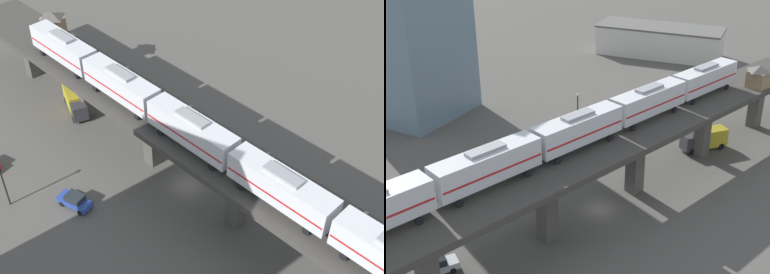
% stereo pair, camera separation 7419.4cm
% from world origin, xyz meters
% --- Properties ---
extents(ground_plane, '(400.00, 400.00, 0.00)m').
position_xyz_m(ground_plane, '(0.00, 0.00, 0.00)').
color(ground_plane, '#4C4944').
extents(elevated_viaduct, '(37.37, 89.86, 8.92)m').
position_xyz_m(elevated_viaduct, '(-0.07, -0.19, 7.61)').
color(elevated_viaduct, '#393733').
rests_on(elevated_viaduct, ground).
extents(subway_train, '(22.60, 60.02, 4.45)m').
position_xyz_m(subway_train, '(-2.09, -1.80, 11.46)').
color(subway_train, silver).
rests_on(subway_train, elevated_viaduct).
extents(signal_hut, '(4.08, 4.08, 3.40)m').
position_xyz_m(signal_hut, '(12.30, 28.96, 10.72)').
color(signal_hut, '#8C7251').
rests_on(signal_hut, elevated_viaduct).
extents(street_car_blue, '(2.18, 4.51, 1.89)m').
position_xyz_m(street_car_blue, '(-9.40, 10.71, 0.94)').
color(street_car_blue, '#233D93').
rests_on(street_car_blue, ground).
extents(street_car_red, '(2.23, 4.53, 1.89)m').
position_xyz_m(street_car_red, '(-9.28, 25.49, 0.94)').
color(street_car_red, '#AD1E1E').
rests_on(street_car_red, ground).
extents(street_car_silver, '(3.93, 4.66, 1.89)m').
position_xyz_m(street_car_silver, '(-9.82, -18.83, 0.94)').
color(street_car_silver, '#B7BABF').
rests_on(street_car_silver, ground).
extents(delivery_truck, '(6.40, 6.93, 3.20)m').
position_xyz_m(delivery_truck, '(6.81, 22.40, 1.76)').
color(delivery_truck, '#333338').
rests_on(delivery_truck, ground).
extents(street_lamp, '(0.44, 0.44, 6.94)m').
position_xyz_m(street_lamp, '(-12.84, 18.17, 4.11)').
color(street_lamp, black).
rests_on(street_lamp, ground).
extents(warehouse_building, '(29.46, 13.08, 6.80)m').
position_xyz_m(warehouse_building, '(-16.19, 64.69, 3.41)').
color(warehouse_building, beige).
rests_on(warehouse_building, ground).
extents(office_tower, '(16.00, 16.00, 36.00)m').
position_xyz_m(office_tower, '(-42.15, 12.71, 18.00)').
color(office_tower, slate).
rests_on(office_tower, ground).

